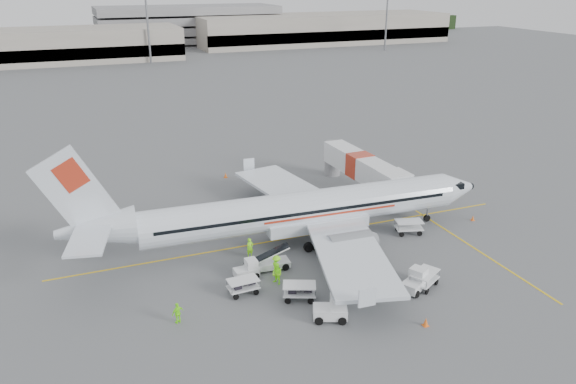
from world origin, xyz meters
name	(u,v)px	position (x,y,z in m)	size (l,w,h in m)	color
ground	(296,237)	(0.00, 0.00, 0.00)	(360.00, 360.00, 0.00)	#56595B
stripe_lead	(296,237)	(0.00, 0.00, 0.01)	(44.00, 0.20, 0.01)	yellow
stripe_cross	(474,248)	(14.00, -8.00, 0.01)	(0.20, 20.00, 0.01)	yellow
terminal_east	(322,29)	(70.00, 145.00, 5.00)	(90.00, 26.00, 10.00)	gray
parking_garage	(188,23)	(25.00, 160.00, 7.00)	(62.00, 24.00, 14.00)	slate
treeline	(112,34)	(0.00, 175.00, 3.00)	(300.00, 3.00, 6.00)	black
mast_center	(147,22)	(5.00, 118.00, 11.00)	(3.20, 1.20, 22.00)	slate
mast_east	(387,15)	(80.00, 118.00, 11.00)	(3.20, 1.20, 22.00)	slate
aircraft	(304,186)	(0.38, -0.87, 5.35)	(38.81, 30.42, 10.70)	white
jet_bridge	(359,173)	(11.09, 8.28, 2.20)	(3.15, 16.79, 4.41)	white
belt_loader	(269,255)	(-4.42, -4.78, 1.24)	(4.59, 1.72, 2.49)	white
tug_fore	(415,281)	(4.86, -12.23, 0.87)	(2.25, 1.29, 1.74)	white
tug_mid	(330,308)	(-2.88, -13.30, 0.93)	(2.40, 1.38, 1.86)	white
tug_aft	(246,269)	(-6.58, -5.41, 0.75)	(1.95, 1.12, 1.51)	white
cart_loaded_a	(243,286)	(-7.56, -7.70, 0.61)	(2.34, 1.38, 1.22)	white
cart_loaded_b	(299,292)	(-3.88, -10.06, 0.64)	(2.46, 1.46, 1.28)	white
cart_empty_a	(425,279)	(5.93, -12.00, 0.65)	(2.50, 1.48, 1.30)	white
cart_empty_b	(409,227)	(10.22, -3.21, 0.65)	(2.50, 1.48, 1.31)	white
cone_nose	(473,218)	(17.87, -2.99, 0.28)	(0.34, 0.34, 0.56)	orange
cone_port	(226,175)	(-1.59, 18.43, 0.33)	(0.40, 0.40, 0.66)	orange
cone_stbd	(426,322)	(2.98, -16.50, 0.33)	(0.40, 0.40, 0.66)	orange
crew_a	(250,248)	(-5.21, -2.20, 0.89)	(0.65, 0.42, 1.77)	#77E016
crew_b	(277,274)	(-4.64, -7.31, 0.90)	(0.88, 0.68, 1.81)	#77E016
crew_c	(277,266)	(-4.29, -6.27, 0.95)	(1.23, 0.71, 1.90)	#77E016
crew_d	(178,313)	(-12.98, -9.74, 0.79)	(0.93, 0.39, 1.59)	#77E016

